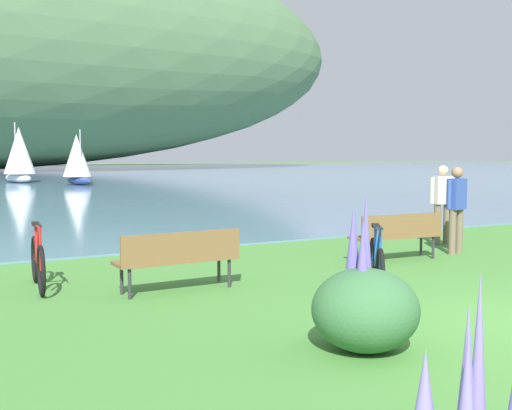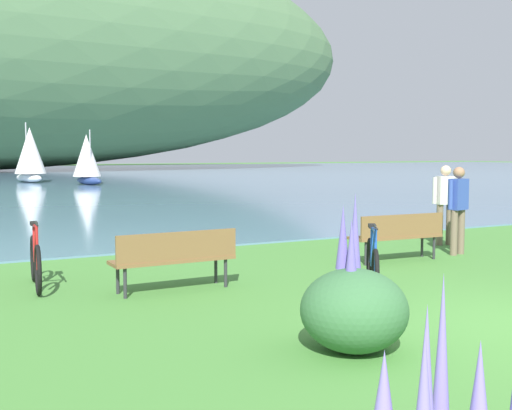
{
  "view_description": "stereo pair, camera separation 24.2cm",
  "coord_description": "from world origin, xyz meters",
  "views": [
    {
      "loc": [
        -6.32,
        -4.74,
        2.0
      ],
      "look_at": [
        -0.56,
        5.77,
        1.0
      ],
      "focal_mm": 44.83,
      "sensor_mm": 36.0,
      "label": 1
    },
    {
      "loc": [
        -6.11,
        -4.85,
        2.0
      ],
      "look_at": [
        -0.56,
        5.77,
        1.0
      ],
      "focal_mm": 44.83,
      "sensor_mm": 36.0,
      "label": 2
    }
  ],
  "objects": [
    {
      "name": "bicycle_leaning_near_bench",
      "position": [
        -0.53,
        2.28,
        0.4
      ],
      "size": [
        1.03,
        1.51,
        1.01
      ],
      "color": "black",
      "rests_on": "ground"
    },
    {
      "name": "park_bench_near_camera",
      "position": [
        1.53,
        4.18,
        0.52
      ],
      "size": [
        1.82,
        0.55,
        0.88
      ],
      "color": "brown",
      "rests_on": "ground"
    },
    {
      "name": "bicycle_beside_path",
      "position": [
        -4.69,
        4.84,
        0.4
      ],
      "size": [
        0.22,
        1.77,
        1.01
      ],
      "color": "black",
      "rests_on": "ground"
    },
    {
      "name": "bay_water",
      "position": [
        0.0,
        47.27,
        0.02
      ],
      "size": [
        180.0,
        80.0,
        0.04
      ],
      "primitive_type": "cube",
      "color": "#5B7F9E",
      "rests_on": "ground"
    },
    {
      "name": "sailboat_nearest_to_shore",
      "position": [
        -0.01,
        38.01,
        1.85
      ],
      "size": [
        2.38,
        3.4,
        3.84
      ],
      "color": "white",
      "rests_on": "bay_water"
    },
    {
      "name": "sailboat_toward_hillside",
      "position": [
        2.63,
        33.76,
        1.58
      ],
      "size": [
        1.99,
        2.89,
        3.27
      ],
      "color": "navy",
      "rests_on": "bay_water"
    },
    {
      "name": "echium_bush_beside_closest",
      "position": [
        -2.33,
        0.26,
        0.45
      ],
      "size": [
        1.08,
        1.08,
        1.59
      ],
      "color": "#386B3D",
      "rests_on": "ground"
    },
    {
      "name": "person_on_the_grass",
      "position": [
        3.08,
        4.27,
        0.98
      ],
      "size": [
        0.6,
        0.29,
        1.71
      ],
      "color": "#72604C",
      "rests_on": "ground"
    },
    {
      "name": "person_at_shoreline",
      "position": [
        3.79,
        5.35,
        0.98
      ],
      "size": [
        0.6,
        0.29,
        1.71
      ],
      "color": "#72604C",
      "rests_on": "ground"
    },
    {
      "name": "park_bench_further_along",
      "position": [
        -2.95,
        3.7,
        0.52
      ],
      "size": [
        1.81,
        0.53,
        0.88
      ],
      "color": "brown",
      "rests_on": "ground"
    }
  ]
}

